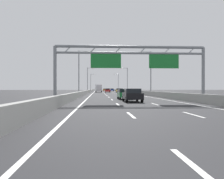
# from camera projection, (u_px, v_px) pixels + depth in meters

# --- Properties ---
(ground_plane) EXTENTS (260.00, 260.00, 0.00)m
(ground_plane) POSITION_uv_depth(u_px,v_px,m) (107.00, 92.00, 100.76)
(ground_plane) COLOR #2D2D30
(lane_dash_left_0) EXTENTS (0.16, 3.00, 0.01)m
(lane_dash_left_0) POSITION_uv_depth(u_px,v_px,m) (199.00, 171.00, 4.32)
(lane_dash_left_0) COLOR white
(lane_dash_left_0) RESTS_ON ground_plane
(lane_dash_left_1) EXTENTS (0.16, 3.00, 0.01)m
(lane_dash_left_1) POSITION_uv_depth(u_px,v_px,m) (131.00, 115.00, 13.31)
(lane_dash_left_1) COLOR white
(lane_dash_left_1) RESTS_ON ground_plane
(lane_dash_left_2) EXTENTS (0.16, 3.00, 0.01)m
(lane_dash_left_2) POSITION_uv_depth(u_px,v_px,m) (118.00, 104.00, 22.29)
(lane_dash_left_2) COLOR white
(lane_dash_left_2) RESTS_ON ground_plane
(lane_dash_left_3) EXTENTS (0.16, 3.00, 0.01)m
(lane_dash_left_3) POSITION_uv_depth(u_px,v_px,m) (112.00, 100.00, 31.27)
(lane_dash_left_3) COLOR white
(lane_dash_left_3) RESTS_ON ground_plane
(lane_dash_left_4) EXTENTS (0.16, 3.00, 0.01)m
(lane_dash_left_4) POSITION_uv_depth(u_px,v_px,m) (109.00, 97.00, 40.26)
(lane_dash_left_4) COLOR white
(lane_dash_left_4) RESTS_ON ground_plane
(lane_dash_left_5) EXTENTS (0.16, 3.00, 0.01)m
(lane_dash_left_5) POSITION_uv_depth(u_px,v_px,m) (107.00, 96.00, 49.24)
(lane_dash_left_5) COLOR white
(lane_dash_left_5) RESTS_ON ground_plane
(lane_dash_left_6) EXTENTS (0.16, 3.00, 0.01)m
(lane_dash_left_6) POSITION_uv_depth(u_px,v_px,m) (106.00, 94.00, 58.23)
(lane_dash_left_6) COLOR white
(lane_dash_left_6) RESTS_ON ground_plane
(lane_dash_left_7) EXTENTS (0.16, 3.00, 0.01)m
(lane_dash_left_7) POSITION_uv_depth(u_px,v_px,m) (105.00, 94.00, 67.21)
(lane_dash_left_7) COLOR white
(lane_dash_left_7) RESTS_ON ground_plane
(lane_dash_left_8) EXTENTS (0.16, 3.00, 0.01)m
(lane_dash_left_8) POSITION_uv_depth(u_px,v_px,m) (104.00, 93.00, 76.19)
(lane_dash_left_8) COLOR white
(lane_dash_left_8) RESTS_ON ground_plane
(lane_dash_left_9) EXTENTS (0.16, 3.00, 0.01)m
(lane_dash_left_9) POSITION_uv_depth(u_px,v_px,m) (103.00, 92.00, 85.18)
(lane_dash_left_9) COLOR white
(lane_dash_left_9) RESTS_ON ground_plane
(lane_dash_left_10) EXTENTS (0.16, 3.00, 0.01)m
(lane_dash_left_10) POSITION_uv_depth(u_px,v_px,m) (103.00, 92.00, 94.16)
(lane_dash_left_10) COLOR white
(lane_dash_left_10) RESTS_ON ground_plane
(lane_dash_left_11) EXTENTS (0.16, 3.00, 0.01)m
(lane_dash_left_11) POSITION_uv_depth(u_px,v_px,m) (102.00, 92.00, 103.15)
(lane_dash_left_11) COLOR white
(lane_dash_left_11) RESTS_ON ground_plane
(lane_dash_left_12) EXTENTS (0.16, 3.00, 0.01)m
(lane_dash_left_12) POSITION_uv_depth(u_px,v_px,m) (102.00, 91.00, 112.13)
(lane_dash_left_12) COLOR white
(lane_dash_left_12) RESTS_ON ground_plane
(lane_dash_left_13) EXTENTS (0.16, 3.00, 0.01)m
(lane_dash_left_13) POSITION_uv_depth(u_px,v_px,m) (102.00, 91.00, 121.11)
(lane_dash_left_13) COLOR white
(lane_dash_left_13) RESTS_ON ground_plane
(lane_dash_left_14) EXTENTS (0.16, 3.00, 0.01)m
(lane_dash_left_14) POSITION_uv_depth(u_px,v_px,m) (101.00, 91.00, 130.10)
(lane_dash_left_14) COLOR white
(lane_dash_left_14) RESTS_ON ground_plane
(lane_dash_left_15) EXTENTS (0.16, 3.00, 0.01)m
(lane_dash_left_15) POSITION_uv_depth(u_px,v_px,m) (101.00, 91.00, 139.08)
(lane_dash_left_15) COLOR white
(lane_dash_left_15) RESTS_ON ground_plane
(lane_dash_left_16) EXTENTS (0.16, 3.00, 0.01)m
(lane_dash_left_16) POSITION_uv_depth(u_px,v_px,m) (101.00, 91.00, 148.06)
(lane_dash_left_16) COLOR white
(lane_dash_left_16) RESTS_ON ground_plane
(lane_dash_left_17) EXTENTS (0.16, 3.00, 0.01)m
(lane_dash_left_17) POSITION_uv_depth(u_px,v_px,m) (101.00, 91.00, 157.05)
(lane_dash_left_17) COLOR white
(lane_dash_left_17) RESTS_ON ground_plane
(lane_dash_right_1) EXTENTS (0.16, 3.00, 0.01)m
(lane_dash_right_1) POSITION_uv_depth(u_px,v_px,m) (193.00, 115.00, 13.52)
(lane_dash_right_1) COLOR white
(lane_dash_right_1) RESTS_ON ground_plane
(lane_dash_right_2) EXTENTS (0.16, 3.00, 0.01)m
(lane_dash_right_2) POSITION_uv_depth(u_px,v_px,m) (155.00, 104.00, 22.51)
(lane_dash_right_2) COLOR white
(lane_dash_right_2) RESTS_ON ground_plane
(lane_dash_right_3) EXTENTS (0.16, 3.00, 0.01)m
(lane_dash_right_3) POSITION_uv_depth(u_px,v_px,m) (139.00, 100.00, 31.49)
(lane_dash_right_3) COLOR white
(lane_dash_right_3) RESTS_ON ground_plane
(lane_dash_right_4) EXTENTS (0.16, 3.00, 0.01)m
(lane_dash_right_4) POSITION_uv_depth(u_px,v_px,m) (130.00, 97.00, 40.47)
(lane_dash_right_4) COLOR white
(lane_dash_right_4) RESTS_ON ground_plane
(lane_dash_right_5) EXTENTS (0.16, 3.00, 0.01)m
(lane_dash_right_5) POSITION_uv_depth(u_px,v_px,m) (124.00, 96.00, 49.46)
(lane_dash_right_5) COLOR white
(lane_dash_right_5) RESTS_ON ground_plane
(lane_dash_right_6) EXTENTS (0.16, 3.00, 0.01)m
(lane_dash_right_6) POSITION_uv_depth(u_px,v_px,m) (120.00, 94.00, 58.44)
(lane_dash_right_6) COLOR white
(lane_dash_right_6) RESTS_ON ground_plane
(lane_dash_right_7) EXTENTS (0.16, 3.00, 0.01)m
(lane_dash_right_7) POSITION_uv_depth(u_px,v_px,m) (117.00, 94.00, 67.42)
(lane_dash_right_7) COLOR white
(lane_dash_right_7) RESTS_ON ground_plane
(lane_dash_right_8) EXTENTS (0.16, 3.00, 0.01)m
(lane_dash_right_8) POSITION_uv_depth(u_px,v_px,m) (115.00, 93.00, 76.41)
(lane_dash_right_8) COLOR white
(lane_dash_right_8) RESTS_ON ground_plane
(lane_dash_right_9) EXTENTS (0.16, 3.00, 0.01)m
(lane_dash_right_9) POSITION_uv_depth(u_px,v_px,m) (113.00, 92.00, 85.39)
(lane_dash_right_9) COLOR white
(lane_dash_right_9) RESTS_ON ground_plane
(lane_dash_right_10) EXTENTS (0.16, 3.00, 0.01)m
(lane_dash_right_10) POSITION_uv_depth(u_px,v_px,m) (112.00, 92.00, 94.38)
(lane_dash_right_10) COLOR white
(lane_dash_right_10) RESTS_ON ground_plane
(lane_dash_right_11) EXTENTS (0.16, 3.00, 0.01)m
(lane_dash_right_11) POSITION_uv_depth(u_px,v_px,m) (110.00, 92.00, 103.36)
(lane_dash_right_11) COLOR white
(lane_dash_right_11) RESTS_ON ground_plane
(lane_dash_right_12) EXTENTS (0.16, 3.00, 0.01)m
(lane_dash_right_12) POSITION_uv_depth(u_px,v_px,m) (109.00, 91.00, 112.34)
(lane_dash_right_12) COLOR white
(lane_dash_right_12) RESTS_ON ground_plane
(lane_dash_right_13) EXTENTS (0.16, 3.00, 0.01)m
(lane_dash_right_13) POSITION_uv_depth(u_px,v_px,m) (109.00, 91.00, 121.33)
(lane_dash_right_13) COLOR white
(lane_dash_right_13) RESTS_ON ground_plane
(lane_dash_right_14) EXTENTS (0.16, 3.00, 0.01)m
(lane_dash_right_14) POSITION_uv_depth(u_px,v_px,m) (108.00, 91.00, 130.31)
(lane_dash_right_14) COLOR white
(lane_dash_right_14) RESTS_ON ground_plane
(lane_dash_right_15) EXTENTS (0.16, 3.00, 0.01)m
(lane_dash_right_15) POSITION_uv_depth(u_px,v_px,m) (107.00, 91.00, 139.30)
(lane_dash_right_15) COLOR white
(lane_dash_right_15) RESTS_ON ground_plane
(lane_dash_right_16) EXTENTS (0.16, 3.00, 0.01)m
(lane_dash_right_16) POSITION_uv_depth(u_px,v_px,m) (107.00, 91.00, 148.28)
(lane_dash_right_16) COLOR white
(lane_dash_right_16) RESTS_ON ground_plane
(lane_dash_right_17) EXTENTS (0.16, 3.00, 0.01)m
(lane_dash_right_17) POSITION_uv_depth(u_px,v_px,m) (106.00, 91.00, 157.26)
(lane_dash_right_17) COLOR white
(lane_dash_right_17) RESTS_ON ground_plane
(edge_line_left) EXTENTS (0.16, 176.00, 0.01)m
(edge_line_left) POSITION_uv_depth(u_px,v_px,m) (94.00, 92.00, 88.47)
(edge_line_left) COLOR white
(edge_line_left) RESTS_ON ground_plane
(edge_line_right) EXTENTS (0.16, 176.00, 0.01)m
(edge_line_right) POSITION_uv_depth(u_px,v_px,m) (121.00, 92.00, 89.09)
(edge_line_right) COLOR white
(edge_line_right) RESTS_ON ground_plane
(barrier_left) EXTENTS (0.45, 220.00, 0.95)m
(barrier_left) POSITION_uv_depth(u_px,v_px,m) (91.00, 91.00, 110.33)
(barrier_left) COLOR #9E9E99
(barrier_left) RESTS_ON ground_plane
(barrier_right) EXTENTS (0.45, 220.00, 0.95)m
(barrier_right) POSITION_uv_depth(u_px,v_px,m) (120.00, 91.00, 111.15)
(barrier_right) COLOR #9E9E99
(barrier_right) RESTS_ON ground_plane
(sign_gantry) EXTENTS (17.19, 0.36, 6.36)m
(sign_gantry) POSITION_uv_depth(u_px,v_px,m) (132.00, 59.00, 26.46)
(sign_gantry) COLOR gray
(sign_gantry) RESTS_ON ground_plane
(streetlamp_left_mid) EXTENTS (2.58, 0.28, 9.50)m
(streetlamp_left_mid) POSITION_uv_depth(u_px,v_px,m) (80.00, 70.00, 49.61)
(streetlamp_left_mid) COLOR slate
(streetlamp_left_mid) RESTS_ON ground_plane
(streetlamp_right_mid) EXTENTS (2.58, 0.28, 9.50)m
(streetlamp_right_mid) POSITION_uv_depth(u_px,v_px,m) (150.00, 70.00, 50.50)
(streetlamp_right_mid) COLOR slate
(streetlamp_right_mid) RESTS_ON ground_plane
(streetlamp_left_far) EXTENTS (2.58, 0.28, 9.50)m
(streetlamp_left_far) POSITION_uv_depth(u_px,v_px,m) (88.00, 78.00, 90.07)
(streetlamp_left_far) COLOR slate
(streetlamp_left_far) RESTS_ON ground_plane
(streetlamp_right_far) EXTENTS (2.58, 0.28, 9.50)m
(streetlamp_right_far) POSITION_uv_depth(u_px,v_px,m) (127.00, 78.00, 90.96)
(streetlamp_right_far) COLOR slate
(streetlamp_right_far) RESTS_ON ground_plane
(streetlamp_left_distant) EXTENTS (2.58, 0.28, 9.50)m
(streetlamp_left_distant) POSITION_uv_depth(u_px,v_px,m) (91.00, 81.00, 130.53)
(streetlamp_left_distant) COLOR slate
(streetlamp_left_distant) RESTS_ON ground_plane
(streetlamp_right_distant) EXTENTS (2.58, 0.28, 9.50)m
(streetlamp_right_distant) POSITION_uv_depth(u_px,v_px,m) (118.00, 81.00, 131.42)
(streetlamp_right_distant) COLOR slate
(streetlamp_right_distant) RESTS_ON ground_plane
(silver_car) EXTENTS (1.75, 4.47, 1.48)m
(silver_car) POSITION_uv_depth(u_px,v_px,m) (120.00, 91.00, 77.37)
(silver_car) COLOR #A8ADB2
(silver_car) RESTS_ON ground_plane
(blue_car) EXTENTS (1.81, 4.47, 1.43)m
(blue_car) POSITION_uv_depth(u_px,v_px,m) (112.00, 90.00, 123.41)
(blue_car) COLOR #2347AD
(blue_car) RESTS_ON ground_plane
(green_car) EXTENTS (1.75, 4.28, 1.44)m
(green_car) POSITION_uv_depth(u_px,v_px,m) (124.00, 94.00, 32.79)
(green_car) COLOR #1E7A38
(green_car) RESTS_ON ground_plane
(black_car) EXTENTS (1.87, 4.28, 1.50)m
(black_car) POSITION_uv_depth(u_px,v_px,m) (132.00, 95.00, 26.49)
(black_car) COLOR black
(black_car) RESTS_ON ground_plane
(orange_car) EXTENTS (1.73, 4.48, 1.39)m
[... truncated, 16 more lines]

